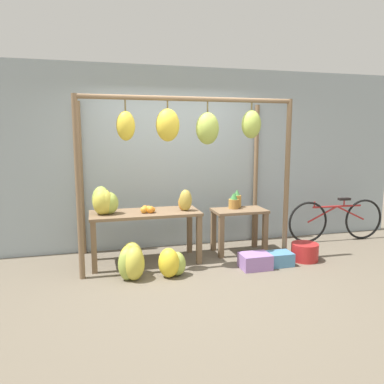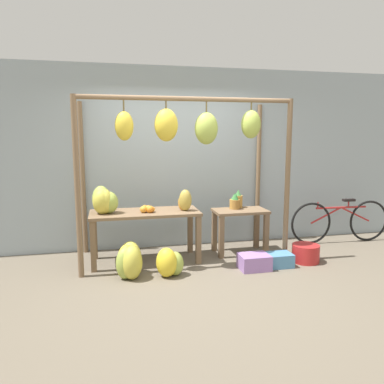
# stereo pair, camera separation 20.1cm
# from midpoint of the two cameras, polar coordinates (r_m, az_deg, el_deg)

# --- Properties ---
(ground_plane) EXTENTS (20.00, 20.00, 0.00)m
(ground_plane) POSITION_cam_midpoint_polar(r_m,az_deg,el_deg) (4.71, 1.95, -13.34)
(ground_plane) COLOR #665B4C
(shop_wall_back) EXTENTS (8.00, 0.08, 2.80)m
(shop_wall_back) POSITION_cam_midpoint_polar(r_m,az_deg,el_deg) (5.90, -1.81, 5.12)
(shop_wall_back) COLOR #99A8B2
(shop_wall_back) RESTS_ON ground_plane
(stall_awning) EXTENTS (2.84, 1.20, 2.24)m
(stall_awning) POSITION_cam_midpoint_polar(r_m,az_deg,el_deg) (4.94, 0.59, 7.77)
(stall_awning) COLOR brown
(stall_awning) RESTS_ON ground_plane
(display_table_main) EXTENTS (1.50, 0.63, 0.72)m
(display_table_main) POSITION_cam_midpoint_polar(r_m,az_deg,el_deg) (5.24, -6.08, -4.17)
(display_table_main) COLOR brown
(display_table_main) RESTS_ON ground_plane
(display_table_side) EXTENTS (0.79, 0.47, 0.66)m
(display_table_side) POSITION_cam_midpoint_polar(r_m,az_deg,el_deg) (5.68, 8.33, -4.37)
(display_table_side) COLOR brown
(display_table_side) RESTS_ON ground_plane
(banana_pile_on_table) EXTENTS (0.44, 0.41, 0.37)m
(banana_pile_on_table) POSITION_cam_midpoint_polar(r_m,az_deg,el_deg) (5.15, -12.17, -1.36)
(banana_pile_on_table) COLOR #9EB247
(banana_pile_on_table) RESTS_ON display_table_main
(orange_pile) EXTENTS (0.21, 0.22, 0.09)m
(orange_pile) POSITION_cam_midpoint_polar(r_m,az_deg,el_deg) (5.16, -5.66, -2.61)
(orange_pile) COLOR orange
(orange_pile) RESTS_ON display_table_main
(pineapple_cluster) EXTENTS (0.23, 0.24, 0.28)m
(pineapple_cluster) POSITION_cam_midpoint_polar(r_m,az_deg,el_deg) (5.72, 7.74, -1.42)
(pineapple_cluster) COLOR #B27F38
(pineapple_cluster) RESTS_ON display_table_side
(banana_pile_ground_left) EXTENTS (0.40, 0.55, 0.43)m
(banana_pile_ground_left) POSITION_cam_midpoint_polar(r_m,az_deg,el_deg) (4.80, -8.34, -10.42)
(banana_pile_ground_left) COLOR gold
(banana_pile_ground_left) RESTS_ON ground_plane
(banana_pile_ground_right) EXTENTS (0.44, 0.37, 0.38)m
(banana_pile_ground_right) POSITION_cam_midpoint_polar(r_m,az_deg,el_deg) (4.79, -2.21, -10.75)
(banana_pile_ground_right) COLOR #9EB247
(banana_pile_ground_right) RESTS_ON ground_plane
(fruit_crate_white) EXTENTS (0.40, 0.30, 0.20)m
(fruit_crate_white) POSITION_cam_midpoint_polar(r_m,az_deg,el_deg) (5.13, 10.59, -10.44)
(fruit_crate_white) COLOR #9970B7
(fruit_crate_white) RESTS_ON ground_plane
(blue_bucket) EXTENTS (0.38, 0.38, 0.25)m
(blue_bucket) POSITION_cam_midpoint_polar(r_m,az_deg,el_deg) (5.58, 17.93, -8.87)
(blue_bucket) COLOR #AD2323
(blue_bucket) RESTS_ON ground_plane
(parked_bicycle) EXTENTS (1.73, 0.11, 0.73)m
(parked_bicycle) POSITION_cam_midpoint_polar(r_m,az_deg,el_deg) (6.69, 22.48, -4.12)
(parked_bicycle) COLOR black
(parked_bicycle) RESTS_ON ground_plane
(papaya_pile) EXTENTS (0.23, 0.23, 0.30)m
(papaya_pile) POSITION_cam_midpoint_polar(r_m,az_deg,el_deg) (5.22, -0.04, -1.37)
(papaya_pile) COLOR #B2993D
(papaya_pile) RESTS_ON display_table_main
(fruit_crate_purple) EXTENTS (0.36, 0.27, 0.18)m
(fruit_crate_purple) POSITION_cam_midpoint_polar(r_m,az_deg,el_deg) (5.31, 14.11, -9.99)
(fruit_crate_purple) COLOR #4C84B2
(fruit_crate_purple) RESTS_ON ground_plane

